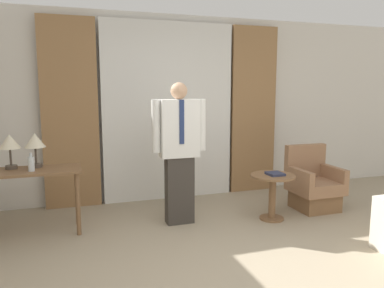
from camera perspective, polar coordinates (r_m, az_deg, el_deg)
The scene contains 12 objects.
wall_back at distance 5.62m, azimuth -3.88°, elevation 5.54°, with size 10.00×0.06×2.70m.
curtain_sheer_center at distance 5.50m, azimuth -3.53°, elevation 4.86°, with size 1.93×0.06×2.58m.
curtain_drape_left at distance 5.32m, azimuth -18.08°, elevation 4.33°, with size 0.74×0.06×2.58m.
curtain_drape_right at distance 6.00m, azimuth 9.34°, elevation 5.07°, with size 0.74×0.06×2.58m.
desk at distance 4.56m, azimuth -24.26°, elevation -5.11°, with size 1.24×0.50×0.74m.
table_lamp_left at distance 4.61m, azimuth -26.04°, elevation 0.08°, with size 0.23×0.23×0.39m.
table_lamp_right at distance 4.58m, azimuth -22.81°, elevation 0.23°, with size 0.23×0.23×0.39m.
bottle_near_edge at distance 4.42m, azimuth -23.30°, elevation -2.78°, with size 0.07×0.07×0.20m.
person at distance 4.48m, azimuth -1.96°, elevation -0.67°, with size 0.66×0.22×1.71m.
armchair at distance 5.40m, azimuth 17.98°, elevation -6.11°, with size 0.61×0.59×0.86m.
side_table at distance 4.81m, azimuth 12.16°, elevation -6.76°, with size 0.55×0.55×0.57m.
book at distance 4.76m, azimuth 12.55°, elevation -4.45°, with size 0.19×0.20×0.03m.
Camera 1 is at (-1.40, -2.43, 1.64)m, focal length 35.00 mm.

